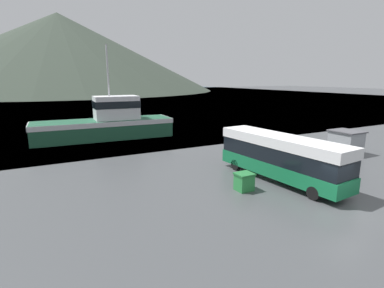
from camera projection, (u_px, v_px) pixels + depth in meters
ground_plane at (342, 209)px, 17.77m from camera, size 400.00×400.00×0.00m
water_surface at (71, 95)px, 137.07m from camera, size 240.00×240.00×0.00m
hill_backdrop at (60, 52)px, 174.60m from camera, size 176.75×176.75×43.85m
tour_bus at (280, 156)px, 22.30m from camera, size 3.36×10.92×3.41m
delivery_van at (308, 153)px, 25.66m from camera, size 3.14×6.03×2.35m
fishing_boat at (107, 123)px, 38.02m from camera, size 17.22×5.44×11.58m
storage_bin at (244, 182)px, 20.53m from camera, size 1.19×1.09×1.23m
dock_kiosk at (346, 142)px, 30.41m from camera, size 2.54×2.85×2.37m
mooring_bollard at (274, 139)px, 36.10m from camera, size 0.30×0.30×0.73m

